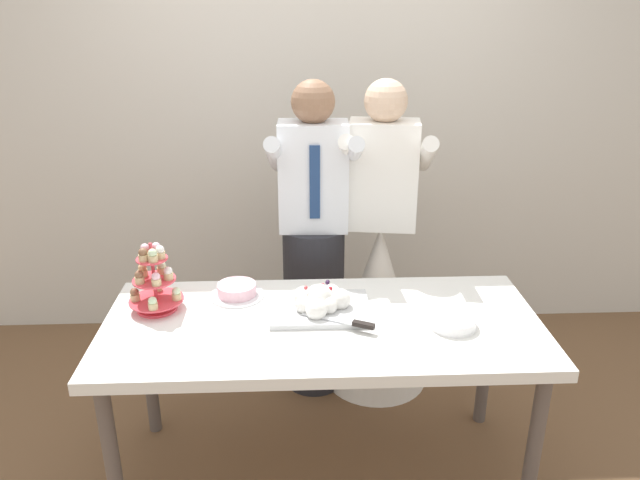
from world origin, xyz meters
TOP-DOWN VIEW (x-y plane):
  - ground_plane at (0.00, 0.00)m, footprint 8.00×8.00m
  - rear_wall at (0.00, 1.45)m, footprint 5.20×0.10m
  - dessert_table at (0.00, 0.00)m, footprint 1.80×0.80m
  - cupcake_stand at (-0.70, 0.13)m, footprint 0.23×0.23m
  - main_cake_tray at (-0.01, 0.08)m, footprint 0.42×0.37m
  - plate_stack at (0.52, -0.06)m, footprint 0.20×0.19m
  - round_cake at (-0.37, 0.24)m, footprint 0.24×0.24m
  - person_groom at (-0.01, 0.70)m, footprint 0.47×0.50m
  - person_bride at (0.33, 0.71)m, footprint 0.56×0.56m

SIDE VIEW (x-z plane):
  - ground_plane at x=0.00m, z-range 0.00..0.00m
  - person_bride at x=0.33m, z-range -0.25..1.41m
  - dessert_table at x=0.00m, z-range 0.31..1.09m
  - person_groom at x=-0.01m, z-range -0.08..1.58m
  - plate_stack at x=0.52m, z-range 0.77..0.82m
  - round_cake at x=-0.37m, z-range 0.77..0.83m
  - main_cake_tray at x=-0.01m, z-range 0.75..0.88m
  - cupcake_stand at x=-0.70m, z-range 0.75..1.06m
  - rear_wall at x=0.00m, z-range 0.00..2.90m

